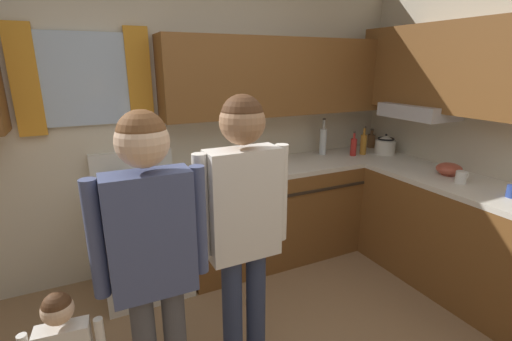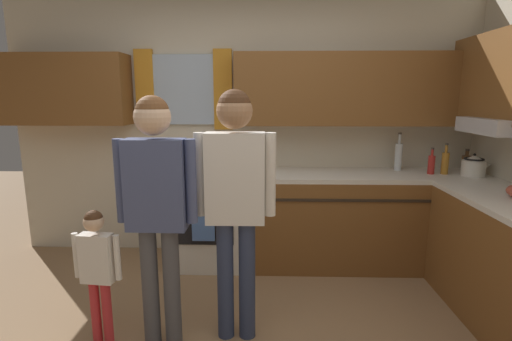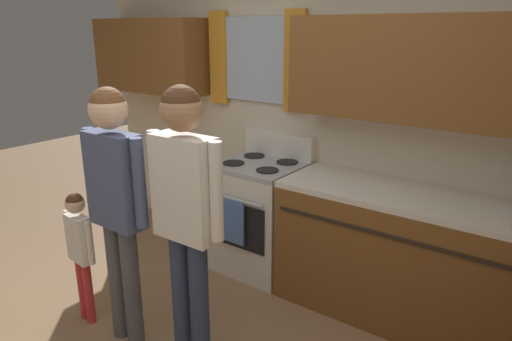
% 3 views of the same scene
% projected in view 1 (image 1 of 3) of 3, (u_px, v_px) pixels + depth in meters
% --- Properties ---
extents(back_wall_unit, '(4.60, 0.42, 2.60)m').
position_uv_depth(back_wall_unit, '(171.00, 106.00, 2.99)').
color(back_wall_unit, beige).
rests_on(back_wall_unit, ground).
extents(kitchen_counter_run, '(2.25, 2.24, 0.90)m').
position_uv_depth(kitchen_counter_run, '(359.00, 218.00, 3.24)').
color(kitchen_counter_run, brown).
rests_on(kitchen_counter_run, ground).
extents(stove_oven, '(0.65, 0.67, 1.10)m').
position_uv_depth(stove_oven, '(143.00, 235.00, 2.88)').
color(stove_oven, silver).
rests_on(stove_oven, ground).
extents(bottle_tall_clear, '(0.07, 0.07, 0.37)m').
position_uv_depth(bottle_tall_clear, '(323.00, 141.00, 3.62)').
color(bottle_tall_clear, silver).
rests_on(bottle_tall_clear, kitchen_counter_run).
extents(bottle_squat_brown, '(0.08, 0.08, 0.21)m').
position_uv_depth(bottle_squat_brown, '(371.00, 140.00, 3.95)').
color(bottle_squat_brown, brown).
rests_on(bottle_squat_brown, kitchen_counter_run).
extents(bottle_sauce_red, '(0.06, 0.06, 0.25)m').
position_uv_depth(bottle_sauce_red, '(354.00, 146.00, 3.59)').
color(bottle_sauce_red, red).
rests_on(bottle_sauce_red, kitchen_counter_run).
extents(bottle_oil_amber, '(0.06, 0.06, 0.29)m').
position_uv_depth(bottle_oil_amber, '(363.00, 144.00, 3.63)').
color(bottle_oil_amber, '#B27223').
rests_on(bottle_oil_amber, kitchen_counter_run).
extents(mug_ceramic_white, '(0.13, 0.08, 0.09)m').
position_uv_depth(mug_ceramic_white, '(461.00, 177.00, 2.77)').
color(mug_ceramic_white, white).
rests_on(mug_ceramic_white, kitchen_counter_run).
extents(stovetop_kettle, '(0.27, 0.20, 0.21)m').
position_uv_depth(stovetop_kettle, '(385.00, 145.00, 3.66)').
color(stovetop_kettle, silver).
rests_on(stovetop_kettle, kitchen_counter_run).
extents(mixing_bowl, '(0.20, 0.20, 0.10)m').
position_uv_depth(mixing_bowl, '(449.00, 169.00, 2.97)').
color(mixing_bowl, '#B24C38').
rests_on(mixing_bowl, kitchen_counter_run).
extents(adult_holding_child, '(0.50, 0.22, 1.62)m').
position_uv_depth(adult_holding_child, '(152.00, 247.00, 1.57)').
color(adult_holding_child, '#4C4C51').
rests_on(adult_holding_child, ground).
extents(adult_in_plaid, '(0.51, 0.22, 1.65)m').
position_uv_depth(adult_in_plaid, '(243.00, 215.00, 1.85)').
color(adult_in_plaid, '#2D3856').
rests_on(adult_in_plaid, ground).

